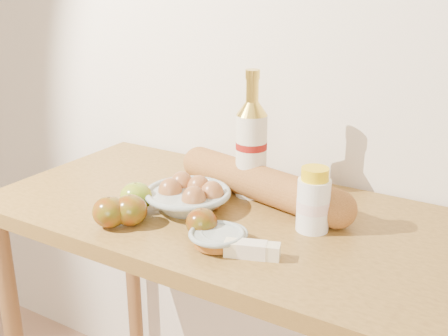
% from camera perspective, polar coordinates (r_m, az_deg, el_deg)
% --- Properties ---
extents(back_wall, '(3.50, 0.02, 2.60)m').
position_cam_1_polar(back_wall, '(1.54, 7.25, 13.84)').
color(back_wall, silver).
rests_on(back_wall, ground).
extents(table, '(1.20, 0.60, 0.90)m').
position_cam_1_polar(table, '(1.41, 0.65, -9.00)').
color(table, olive).
rests_on(table, ground).
extents(bourbon_bottle, '(0.08, 0.08, 0.32)m').
position_cam_1_polar(bourbon_bottle, '(1.41, 2.80, 2.23)').
color(bourbon_bottle, beige).
rests_on(bourbon_bottle, table).
extents(cream_bottle, '(0.09, 0.09, 0.15)m').
position_cam_1_polar(cream_bottle, '(1.25, 9.08, -3.39)').
color(cream_bottle, white).
rests_on(cream_bottle, table).
extents(egg_bowl, '(0.24, 0.24, 0.07)m').
position_cam_1_polar(egg_bowl, '(1.36, -3.58, -2.89)').
color(egg_bowl, '#93A19C').
rests_on(egg_bowl, table).
extents(baguette, '(0.54, 0.21, 0.09)m').
position_cam_1_polar(baguette, '(1.40, 3.79, -1.59)').
color(baguette, '#AA6F34').
rests_on(baguette, table).
extents(apple_yellowgreen, '(0.09, 0.09, 0.07)m').
position_cam_1_polar(apple_yellowgreen, '(1.36, -8.91, -2.91)').
color(apple_yellowgreen, '#A19620').
rests_on(apple_yellowgreen, table).
extents(apple_redgreen_front, '(0.09, 0.09, 0.07)m').
position_cam_1_polar(apple_redgreen_front, '(1.29, -9.49, -4.24)').
color(apple_redgreen_front, maroon).
rests_on(apple_redgreen_front, table).
extents(apple_redgreen_right, '(0.08, 0.08, 0.06)m').
position_cam_1_polar(apple_redgreen_right, '(1.22, -2.29, -5.55)').
color(apple_redgreen_right, maroon).
rests_on(apple_redgreen_right, table).
extents(sugar_bowl, '(0.12, 0.12, 0.03)m').
position_cam_1_polar(sugar_bowl, '(1.19, -0.01, -7.04)').
color(sugar_bowl, gray).
rests_on(sugar_bowl, table).
extents(syrup_bowl, '(0.12, 0.12, 0.03)m').
position_cam_1_polar(syrup_bowl, '(1.18, -0.74, -7.16)').
color(syrup_bowl, '#8F9C96').
rests_on(syrup_bowl, table).
extents(butter_stick, '(0.12, 0.07, 0.03)m').
position_cam_1_polar(butter_stick, '(1.15, 2.87, -8.30)').
color(butter_stick, beige).
rests_on(butter_stick, table).
extents(apple_extra, '(0.09, 0.09, 0.07)m').
position_cam_1_polar(apple_extra, '(1.29, -11.56, -4.40)').
color(apple_extra, maroon).
rests_on(apple_extra, table).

